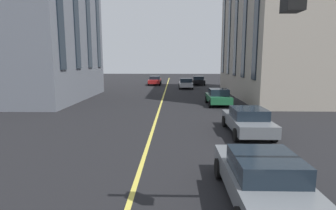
{
  "coord_description": "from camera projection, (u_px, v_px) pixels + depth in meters",
  "views": [
    {
      "loc": [
        -0.9,
        -1.17,
        3.68
      ],
      "look_at": [
        11.32,
        -0.88,
        1.7
      ],
      "focal_mm": 28.92,
      "sensor_mm": 36.0,
      "label": 1
    }
  ],
  "objects": [
    {
      "name": "lane_centre_line",
      "position": [
        159.0,
        109.0,
        21.25
      ],
      "size": [
        80.0,
        0.16,
        0.01
      ],
      "color": "#D8C64C",
      "rests_on": "ground_plane"
    },
    {
      "name": "car_black_near",
      "position": [
        198.0,
        80.0,
        42.6
      ],
      "size": [
        4.4,
        1.95,
        1.37
      ],
      "color": "black",
      "rests_on": "ground_plane"
    },
    {
      "name": "car_green_mid",
      "position": [
        218.0,
        97.0,
        22.91
      ],
      "size": [
        3.9,
        1.89,
        1.4
      ],
      "color": "#1E6038",
      "rests_on": "ground_plane"
    },
    {
      "name": "car_grey_oncoming",
      "position": [
        247.0,
        120.0,
        13.76
      ],
      "size": [
        4.4,
        1.95,
        1.37
      ],
      "color": "slate",
      "rests_on": "ground_plane"
    },
    {
      "name": "car_grey_parked_a",
      "position": [
        262.0,
        177.0,
        7.02
      ],
      "size": [
        4.4,
        1.95,
        1.37
      ],
      "color": "slate",
      "rests_on": "ground_plane"
    },
    {
      "name": "car_red_trailing",
      "position": [
        155.0,
        80.0,
        42.56
      ],
      "size": [
        4.4,
        1.95,
        1.37
      ],
      "color": "#B21E1E",
      "rests_on": "ground_plane"
    },
    {
      "name": "car_silver_parked_b",
      "position": [
        186.0,
        83.0,
        36.96
      ],
      "size": [
        3.9,
        1.89,
        1.4
      ],
      "color": "#B7BABF",
      "rests_on": "ground_plane"
    },
    {
      "name": "building_right_near",
      "position": [
        278.0,
        19.0,
        27.44
      ],
      "size": [
        17.58,
        8.52,
        15.88
      ],
      "color": "#A89E8E",
      "rests_on": "ground_plane"
    }
  ]
}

